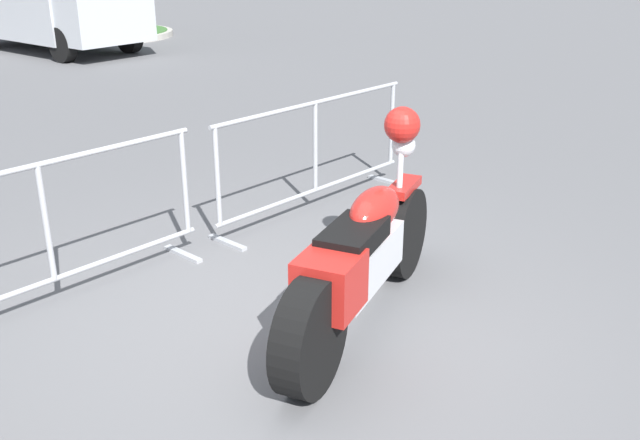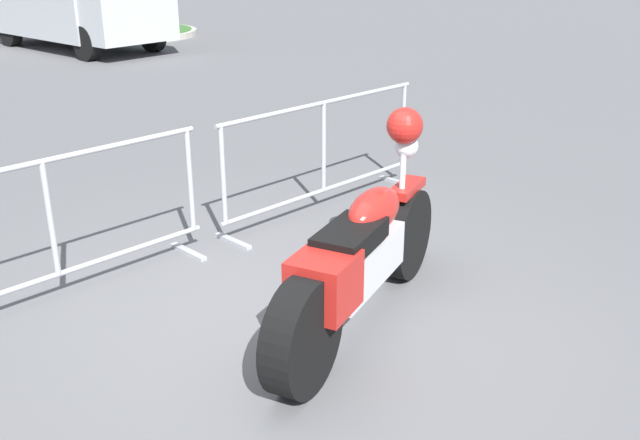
{
  "view_description": "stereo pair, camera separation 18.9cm",
  "coord_description": "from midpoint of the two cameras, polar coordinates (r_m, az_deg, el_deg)",
  "views": [
    {
      "loc": [
        -2.84,
        -3.18,
        2.48
      ],
      "look_at": [
        0.43,
        0.01,
        0.65
      ],
      "focal_mm": 40.0,
      "sensor_mm": 36.0,
      "label": 1
    },
    {
      "loc": [
        -2.71,
        -3.31,
        2.48
      ],
      "look_at": [
        0.43,
        0.01,
        0.65
      ],
      "focal_mm": 40.0,
      "sensor_mm": 36.0,
      "label": 2
    }
  ],
  "objects": [
    {
      "name": "ground_plane",
      "position": [
        4.94,
        -4.59,
        -8.41
      ],
      "size": [
        120.0,
        120.0,
        0.0
      ],
      "primitive_type": "plane",
      "color": "#5B5B5E"
    },
    {
      "name": "motorcycle",
      "position": [
        4.72,
        2.34,
        -2.78
      ],
      "size": [
        2.31,
        1.01,
        1.35
      ],
      "rotation": [
        0.0,
        0.0,
        0.35
      ],
      "color": "black",
      "rests_on": "ground"
    },
    {
      "name": "crowd_barrier_near",
      "position": [
        5.33,
        -21.92,
        -0.96
      ],
      "size": [
        2.49,
        0.52,
        1.07
      ],
      "rotation": [
        0.0,
        0.0,
        0.03
      ],
      "color": "#9EA0A5",
      "rests_on": "ground"
    },
    {
      "name": "crowd_barrier_far",
      "position": [
        6.74,
        -1.18,
        5.27
      ],
      "size": [
        2.49,
        0.52,
        1.07
      ],
      "rotation": [
        0.0,
        0.0,
        0.03
      ],
      "color": "#9EA0A5",
      "rests_on": "ground"
    },
    {
      "name": "planter_island",
      "position": [
        19.98,
        -16.85,
        14.93
      ],
      "size": [
        3.37,
        3.37,
        1.2
      ],
      "color": "#ADA89E",
      "rests_on": "ground"
    }
  ]
}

